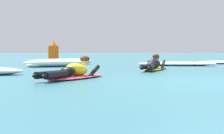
# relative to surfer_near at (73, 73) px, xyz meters

# --- Properties ---
(ground_plane) EXTENTS (120.00, 120.00, 0.00)m
(ground_plane) POSITION_rel_surfer_near_xyz_m (2.75, 8.56, -0.14)
(ground_plane) COLOR #2D6B7A
(surfer_near) EXTENTS (1.77, 2.42, 0.53)m
(surfer_near) POSITION_rel_surfer_near_xyz_m (0.00, 0.00, 0.00)
(surfer_near) COLOR #E54C66
(surfer_near) RESTS_ON ground
(surfer_far) EXTENTS (1.39, 2.42, 0.55)m
(surfer_far) POSITION_rel_surfer_near_xyz_m (2.66, 3.41, 0.01)
(surfer_far) COLOR yellow
(surfer_far) RESTS_ON ground
(whitewater_mid_left) EXTENTS (1.72, 0.93, 0.24)m
(whitewater_mid_left) POSITION_rel_surfer_near_xyz_m (0.67, 9.12, -0.02)
(whitewater_mid_left) COLOR white
(whitewater_mid_left) RESTS_ON ground
(whitewater_mid_right) EXTENTS (3.15, 1.78, 0.16)m
(whitewater_mid_right) POSITION_rel_surfer_near_xyz_m (4.51, 6.74, -0.06)
(whitewater_mid_right) COLOR white
(whitewater_mid_right) RESTS_ON ground
(whitewater_far_band) EXTENTS (2.34, 1.32, 0.29)m
(whitewater_far_band) POSITION_rel_surfer_near_xyz_m (-0.20, 6.46, 0.00)
(whitewater_far_band) COLOR white
(whitewater_far_band) RESTS_ON ground
(channel_marker_buoy) EXTENTS (0.52, 0.52, 1.04)m
(channel_marker_buoy) POSITION_rel_surfer_near_xyz_m (-0.08, 11.27, 0.28)
(channel_marker_buoy) COLOR #EA5B0F
(channel_marker_buoy) RESTS_ON ground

